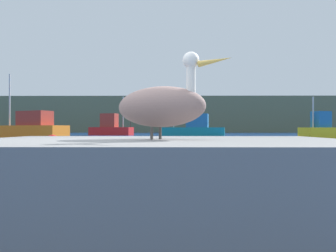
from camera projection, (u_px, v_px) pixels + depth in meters
name	position (u px, v px, depth m)	size (l,w,h in m)	color
ground_plane	(81.00, 228.00, 3.22)	(260.00, 260.00, 0.00)	navy
hillside_backdrop	(168.00, 115.00, 74.07)	(140.00, 12.14, 7.35)	#5B664C
pier_dock	(160.00, 181.00, 3.43)	(3.79, 2.77, 0.83)	slate
pelican	(162.00, 105.00, 3.43)	(1.22, 0.89, 0.85)	gray
fishing_boat_red	(111.00, 128.00, 44.74)	(6.01, 3.33, 5.01)	red
fishing_boat_yellow	(326.00, 130.00, 28.04)	(4.79, 2.81, 3.48)	yellow
fishing_boat_orange	(29.00, 130.00, 26.30)	(6.88, 4.49, 5.25)	orange
fishing_boat_teal	(194.00, 128.00, 40.42)	(7.81, 3.62, 4.20)	teal
mooring_buoy	(52.00, 142.00, 14.67)	(0.65, 0.65, 0.65)	red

